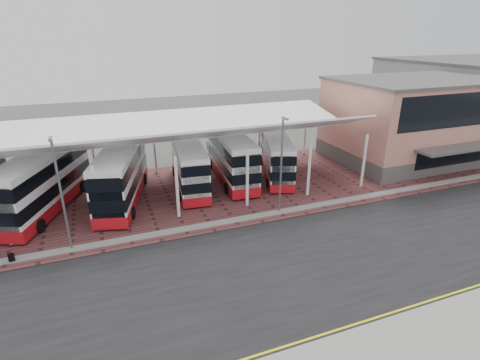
{
  "coord_description": "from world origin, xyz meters",
  "views": [
    {
      "loc": [
        -11.19,
        -18.7,
        14.0
      ],
      "look_at": [
        -1.03,
        7.56,
        2.88
      ],
      "focal_mm": 28.0,
      "sensor_mm": 36.0,
      "label": 1
    }
  ],
  "objects": [
    {
      "name": "ground",
      "position": [
        0.0,
        0.0,
        0.0
      ],
      "size": [
        140.0,
        140.0,
        0.0
      ],
      "primitive_type": "plane",
      "color": "#4A4D47"
    },
    {
      "name": "lamp_west",
      "position": [
        -14.0,
        6.27,
        4.36
      ],
      "size": [
        0.16,
        0.9,
        8.07
      ],
      "color": "slate",
      "rests_on": "ground"
    },
    {
      "name": "terminal",
      "position": [
        23.0,
        13.92,
        4.66
      ],
      "size": [
        18.4,
        14.4,
        9.25
      ],
      "color": "#514E4D",
      "rests_on": "ground"
    },
    {
      "name": "bus_2",
      "position": [
        -9.83,
        13.37,
        2.44
      ],
      "size": [
        5.62,
        11.93,
        4.79
      ],
      "rotation": [
        0.0,
        0.0,
        -0.26
      ],
      "color": "white",
      "rests_on": "forecourt"
    },
    {
      "name": "bus_5",
      "position": [
        5.51,
        14.06,
        2.13
      ],
      "size": [
        5.53,
        10.31,
        4.17
      ],
      "rotation": [
        0.0,
        0.0,
        -0.34
      ],
      "color": "white",
      "rests_on": "forecourt"
    },
    {
      "name": "bus_1",
      "position": [
        -16.02,
        13.7,
        2.5
      ],
      "size": [
        7.09,
        12.07,
        4.92
      ],
      "rotation": [
        0.0,
        0.0,
        -0.39
      ],
      "color": "white",
      "rests_on": "forecourt"
    },
    {
      "name": "sidewalk",
      "position": [
        0.0,
        -9.0,
        0.07
      ],
      "size": [
        120.0,
        4.0,
        0.14
      ],
      "primitive_type": "cube",
      "color": "gray",
      "rests_on": "ground"
    },
    {
      "name": "bus_3",
      "position": [
        -3.6,
        14.44,
        2.23
      ],
      "size": [
        3.69,
        10.83,
        4.37
      ],
      "rotation": [
        0.0,
        0.0,
        -0.12
      ],
      "color": "white",
      "rests_on": "forecourt"
    },
    {
      "name": "lamp_east",
      "position": [
        2.0,
        6.27,
        4.36
      ],
      "size": [
        0.16,
        0.9,
        8.07
      ],
      "color": "slate",
      "rests_on": "ground"
    },
    {
      "name": "road",
      "position": [
        0.0,
        -1.0,
        0.01
      ],
      "size": [
        120.0,
        14.0,
        0.02
      ],
      "primitive_type": "cube",
      "color": "black",
      "rests_on": "ground"
    },
    {
      "name": "suitcase",
      "position": [
        -17.57,
        6.0,
        0.36
      ],
      "size": [
        0.35,
        0.25,
        0.6
      ],
      "primitive_type": "cube",
      "color": "black",
      "rests_on": "forecourt"
    },
    {
      "name": "yellow_line_near",
      "position": [
        0.0,
        -7.0,
        0.03
      ],
      "size": [
        120.0,
        0.12,
        0.01
      ],
      "primitive_type": "cube",
      "color": "#F2E904",
      "rests_on": "road"
    },
    {
      "name": "forecourt",
      "position": [
        2.0,
        13.0,
        0.03
      ],
      "size": [
        72.0,
        16.0,
        0.06
      ],
      "primitive_type": "cube",
      "color": "brown",
      "rests_on": "ground"
    },
    {
      "name": "canopy",
      "position": [
        -6.0,
        13.94,
        5.8
      ],
      "size": [
        37.0,
        11.63,
        7.07
      ],
      "color": "white",
      "rests_on": "ground"
    },
    {
      "name": "north_kerb",
      "position": [
        0.0,
        6.2,
        0.07
      ],
      "size": [
        120.0,
        0.8,
        0.14
      ],
      "primitive_type": "cube",
      "color": "gray",
      "rests_on": "ground"
    },
    {
      "name": "bus_4",
      "position": [
        0.84,
        15.02,
        2.41
      ],
      "size": [
        3.7,
        11.69,
        4.74
      ],
      "rotation": [
        0.0,
        0.0,
        -0.09
      ],
      "color": "white",
      "rests_on": "forecourt"
    },
    {
      "name": "yellow_line_far",
      "position": [
        0.0,
        -6.7,
        0.03
      ],
      "size": [
        120.0,
        0.12,
        0.01
      ],
      "primitive_type": "cube",
      "color": "#F2E904",
      "rests_on": "road"
    }
  ]
}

